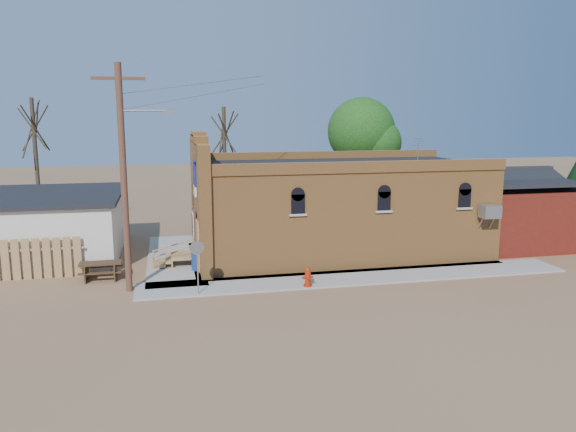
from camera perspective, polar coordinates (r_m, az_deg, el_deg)
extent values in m
plane|color=brown|center=(23.59, 4.49, -7.14)|extent=(120.00, 120.00, 0.00)
cube|color=#9E9991|center=(24.86, 7.21, -6.18)|extent=(19.00, 2.20, 0.08)
cube|color=#9E9991|center=(28.40, -11.43, -4.21)|extent=(2.60, 10.00, 0.08)
cube|color=#C77F3C|center=(28.76, 5.19, 0.64)|extent=(14.00, 7.00, 4.50)
cube|color=black|center=(28.47, 5.26, 5.21)|extent=(13.80, 6.80, 0.12)
cube|color=#C77F3C|center=(27.38, -8.90, 1.45)|extent=(0.50, 7.40, 5.80)
cube|color=navy|center=(26.03, -9.46, 3.42)|extent=(0.08, 1.10, 1.56)
cube|color=#929297|center=(27.72, 19.84, 0.43)|extent=(0.85, 0.65, 0.60)
cube|color=#52190E|center=(32.98, 21.11, 0.09)|extent=(5.00, 6.00, 3.20)
cylinder|color=#553022|center=(22.91, -16.34, 3.47)|extent=(0.26, 0.26, 9.00)
cube|color=#553022|center=(22.81, -16.85, 13.24)|extent=(2.00, 0.12, 0.12)
cylinder|color=#929297|center=(22.72, -14.39, 10.34)|extent=(1.80, 0.08, 0.08)
cube|color=#929297|center=(22.71, -11.82, 10.32)|extent=(0.45, 0.22, 0.14)
cylinder|color=#3F3424|center=(34.86, -6.44, 4.81)|extent=(0.24, 0.24, 7.50)
cylinder|color=#3F3424|center=(36.40, -24.17, 4.60)|extent=(0.24, 0.24, 8.00)
cylinder|color=#3F3424|center=(37.42, 7.37, 4.24)|extent=(0.28, 0.28, 6.30)
sphere|color=#174213|center=(37.23, 7.47, 8.53)|extent=(4.40, 4.40, 4.40)
cylinder|color=#AD2309|center=(23.29, 2.02, -7.06)|extent=(0.44, 0.44, 0.07)
cylinder|color=#AD2309|center=(23.19, 2.03, -6.26)|extent=(0.30, 0.30, 0.61)
sphere|color=#AD2309|center=(23.10, 2.03, -5.51)|extent=(0.24, 0.24, 0.24)
cylinder|color=#AD2309|center=(23.05, 2.12, -6.36)|extent=(0.14, 0.16, 0.11)
cylinder|color=#AD2309|center=(23.15, 1.65, -6.27)|extent=(0.16, 0.14, 0.11)
cylinder|color=#AD2309|center=(23.23, 2.40, -6.22)|extent=(0.16, 0.14, 0.11)
cylinder|color=#929297|center=(22.37, -9.16, -5.41)|extent=(0.06, 0.06, 1.95)
cylinder|color=#929297|center=(22.13, -9.22, -3.22)|extent=(0.58, 0.13, 0.58)
cylinder|color=#A31C09|center=(22.16, -9.23, -3.20)|extent=(0.58, 0.13, 0.58)
cylinder|color=navy|center=(25.89, -9.13, -4.42)|extent=(0.76, 0.76, 0.92)
cube|color=#442E1B|center=(25.83, -19.79, -5.39)|extent=(0.10, 1.38, 0.69)
cube|color=#442E1B|center=(25.73, -17.16, -5.29)|extent=(0.10, 1.38, 0.69)
cube|color=#442E1B|center=(25.68, -18.53, -4.56)|extent=(1.79, 0.83, 0.06)
cube|color=#442E1B|center=(25.24, -18.58, -5.52)|extent=(1.78, 0.29, 0.05)
cube|color=#442E1B|center=(26.28, -18.40, -4.88)|extent=(1.78, 0.29, 0.05)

